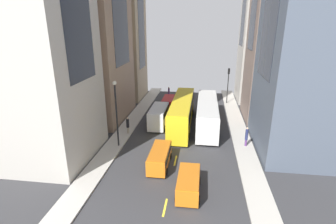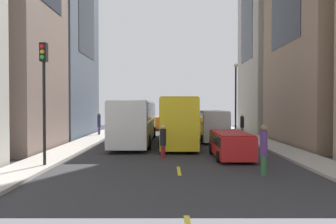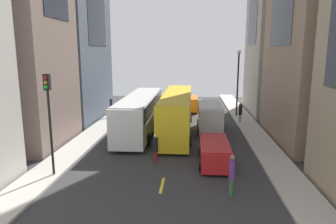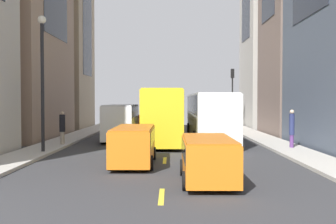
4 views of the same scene
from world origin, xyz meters
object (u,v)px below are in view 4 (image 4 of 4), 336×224
at_px(pedestrian_crossing_mid, 62,127).
at_px(pedestrian_waiting_curb, 133,117).
at_px(streetcar_yellow, 164,111).
at_px(car_red_2, 134,122).
at_px(traffic_light_near_corner, 232,87).
at_px(car_orange_0, 208,156).
at_px(pedestrian_walking_far, 292,127).
at_px(pedestrian_crossing_near, 176,121).
at_px(car_orange_1, 134,142).
at_px(city_bus_white, 209,112).
at_px(delivery_van_white, 121,120).

bearing_deg(pedestrian_crossing_mid, pedestrian_waiting_curb, -84.19).
distance_m(streetcar_yellow, car_red_2, 8.48).
xyz_separation_m(streetcar_yellow, traffic_light_near_corner, (-6.68, -10.78, 2.11)).
distance_m(car_orange_0, pedestrian_walking_far, 10.67).
bearing_deg(pedestrian_crossing_near, car_orange_1, 164.01).
xyz_separation_m(city_bus_white, car_orange_1, (4.47, 10.94, -1.00)).
height_order(pedestrian_crossing_near, pedestrian_walking_far, pedestrian_walking_far).
bearing_deg(pedestrian_walking_far, pedestrian_crossing_near, 52.23).
height_order(city_bus_white, car_orange_1, city_bus_white).
bearing_deg(pedestrian_crossing_near, traffic_light_near_corner, -72.21).
distance_m(streetcar_yellow, car_orange_0, 14.63).
bearing_deg(car_orange_0, pedestrian_crossing_mid, -52.66).
bearing_deg(pedestrian_walking_far, car_red_2, 64.06).
height_order(car_orange_1, pedestrian_crossing_near, pedestrian_crossing_near).
bearing_deg(streetcar_yellow, car_red_2, -69.89).
relative_size(car_red_2, pedestrian_waiting_curb, 2.13).
height_order(city_bus_white, pedestrian_crossing_near, city_bus_white).
distance_m(car_red_2, pedestrian_walking_far, 16.96).
xyz_separation_m(city_bus_white, streetcar_yellow, (3.29, 0.23, 0.11)).
bearing_deg(streetcar_yellow, city_bus_white, -175.98).
relative_size(city_bus_white, traffic_light_near_corner, 2.20).
distance_m(streetcar_yellow, delivery_van_white, 3.14).
height_order(city_bus_white, car_red_2, city_bus_white).
distance_m(streetcar_yellow, pedestrian_crossing_mid, 7.44).
relative_size(pedestrian_crossing_near, pedestrian_walking_far, 0.87).
xyz_separation_m(streetcar_yellow, pedestrian_crossing_near, (-0.99, -7.87, -1.11)).
xyz_separation_m(pedestrian_crossing_mid, pedestrian_crossing_near, (-7.27, -11.76, -0.22)).
xyz_separation_m(car_orange_1, pedestrian_crossing_mid, (5.10, -6.82, 0.23)).
xyz_separation_m(car_orange_1, pedestrian_walking_far, (-8.72, -5.22, 0.33)).
bearing_deg(car_red_2, delivery_van_white, 89.07).
bearing_deg(car_orange_0, streetcar_yellow, -82.94).
distance_m(car_orange_1, pedestrian_waiting_curb, 23.23).
bearing_deg(city_bus_white, streetcar_yellow, 4.02).
xyz_separation_m(car_red_2, traffic_light_near_corner, (-9.56, -2.90, 3.35)).
bearing_deg(pedestrian_crossing_mid, traffic_light_near_corner, -115.73).
height_order(delivery_van_white, pedestrian_crossing_near, delivery_van_white).
xyz_separation_m(streetcar_yellow, pedestrian_walking_far, (-7.54, 5.49, -0.79)).
distance_m(city_bus_white, car_orange_0, 14.81).
bearing_deg(car_orange_1, pedestrian_waiting_curb, -84.43).
bearing_deg(car_orange_0, pedestrian_walking_far, -122.63).
height_order(pedestrian_crossing_near, traffic_light_near_corner, traffic_light_near_corner).
bearing_deg(delivery_van_white, pedestrian_walking_far, 155.13).
relative_size(city_bus_white, pedestrian_walking_far, 5.87).
height_order(car_orange_0, pedestrian_crossing_near, pedestrian_crossing_near).
bearing_deg(car_orange_1, pedestrian_crossing_near, -96.67).
xyz_separation_m(pedestrian_waiting_curb, pedestrian_crossing_near, (-4.42, 4.53, -0.18)).
relative_size(streetcar_yellow, car_red_2, 2.90).
relative_size(car_orange_1, pedestrian_crossing_mid, 2.26).
xyz_separation_m(pedestrian_waiting_curb, pedestrian_crossing_mid, (2.84, 16.29, 0.04)).
relative_size(delivery_van_white, pedestrian_crossing_near, 2.83).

